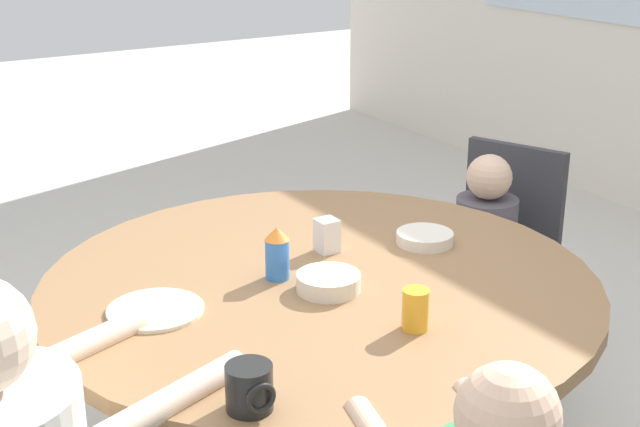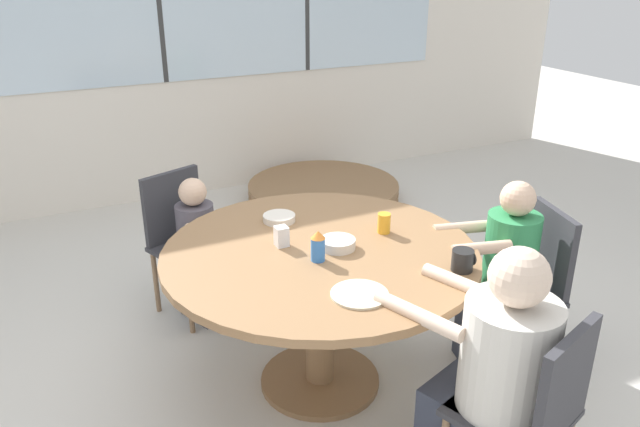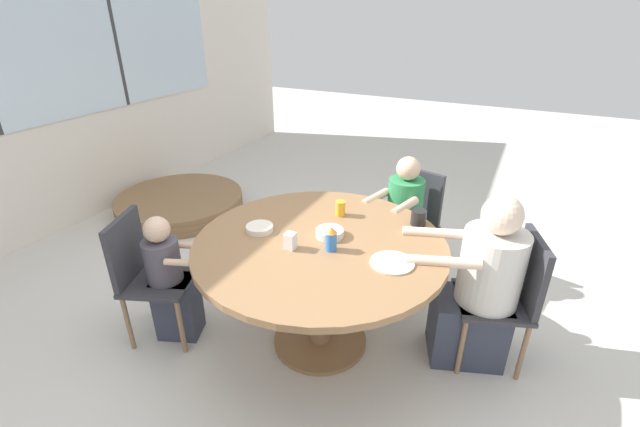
{
  "view_description": "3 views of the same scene",
  "coord_description": "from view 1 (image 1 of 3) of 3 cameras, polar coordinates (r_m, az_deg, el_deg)",
  "views": [
    {
      "loc": [
        1.82,
        -1.14,
        1.71
      ],
      "look_at": [
        0.0,
        0.0,
        0.93
      ],
      "focal_mm": 50.0,
      "sensor_mm": 36.0,
      "label": 1
    },
    {
      "loc": [
        -1.14,
        -2.33,
        2.03
      ],
      "look_at": [
        0.0,
        0.0,
        0.93
      ],
      "focal_mm": 35.0,
      "sensor_mm": 36.0,
      "label": 2
    },
    {
      "loc": [
        -1.92,
        -0.95,
        1.99
      ],
      "look_at": [
        0.0,
        0.0,
        0.93
      ],
      "focal_mm": 24.0,
      "sensor_mm": 36.0,
      "label": 3
    }
  ],
  "objects": [
    {
      "name": "juice_glass",
      "position": [
        2.08,
        6.14,
        -6.12
      ],
      "size": [
        0.06,
        0.06,
        0.1
      ],
      "color": "gold",
      "rests_on": "dining_table"
    },
    {
      "name": "chair_for_toddler",
      "position": [
        3.33,
        11.49,
        -1.76
      ],
      "size": [
        0.52,
        0.52,
        0.85
      ],
      "rotation": [
        0.0,
        0.0,
        -2.78
      ],
      "color": "#333338",
      "rests_on": "ground_plane"
    },
    {
      "name": "dining_table",
      "position": [
        2.41,
        -0.0,
        -7.1
      ],
      "size": [
        1.47,
        1.47,
        0.75
      ],
      "color": "olive",
      "rests_on": "ground_plane"
    },
    {
      "name": "bowl_cereal",
      "position": [
        2.59,
        6.72,
        -1.56
      ],
      "size": [
        0.16,
        0.16,
        0.03
      ],
      "color": "silver",
      "rests_on": "dining_table"
    },
    {
      "name": "bowl_white_shallow",
      "position": [
        2.27,
        0.55,
        -4.43
      ],
      "size": [
        0.16,
        0.16,
        0.05
      ],
      "color": "silver",
      "rests_on": "dining_table"
    },
    {
      "name": "plate_tortillas",
      "position": [
        2.2,
        -10.49,
        -6.08
      ],
      "size": [
        0.24,
        0.24,
        0.01
      ],
      "color": "beige",
      "rests_on": "dining_table"
    },
    {
      "name": "milk_carton_small",
      "position": [
        2.5,
        0.44,
        -1.42
      ],
      "size": [
        0.06,
        0.06,
        0.1
      ],
      "color": "silver",
      "rests_on": "dining_table"
    },
    {
      "name": "person_toddler",
      "position": [
        3.24,
        10.12,
        -4.37
      ],
      "size": [
        0.34,
        0.44,
        0.86
      ],
      "rotation": [
        0.0,
        0.0,
        -2.78
      ],
      "color": "#333847",
      "rests_on": "ground_plane"
    },
    {
      "name": "sippy_cup",
      "position": [
        2.32,
        -2.76,
        -2.5
      ],
      "size": [
        0.07,
        0.07,
        0.14
      ],
      "color": "blue",
      "rests_on": "dining_table"
    },
    {
      "name": "coffee_mug",
      "position": [
        1.77,
        -4.51,
        -11.07
      ],
      "size": [
        0.1,
        0.09,
        0.1
      ],
      "color": "black",
      "rests_on": "dining_table"
    }
  ]
}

